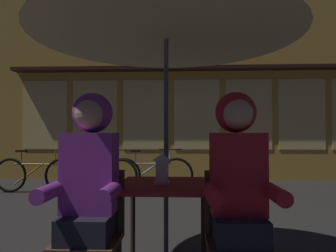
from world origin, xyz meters
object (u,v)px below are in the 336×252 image
cafe_table (166,196)px  lantern (162,168)px  bicycle_nearest (35,175)px  chair_right (237,231)px  person_right_hooded (238,177)px  chair_left (91,229)px  patio_umbrella (166,16)px  person_left_hooded (89,177)px  bicycle_third (150,174)px  bicycle_second (97,174)px

cafe_table → lantern: bearing=-138.2°
lantern → bicycle_nearest: (-2.64, 3.38, -0.51)m
chair_right → person_right_hooded: (0.00, -0.06, 0.36)m
chair_left → patio_umbrella: bearing=37.5°
bicycle_nearest → chair_right: bearing=-49.7°
lantern → chair_right: lantern is taller
patio_umbrella → person_left_hooded: bearing=-138.4°
patio_umbrella → bicycle_nearest: patio_umbrella is taller
person_left_hooded → patio_umbrella: bearing=41.6°
person_left_hooded → person_right_hooded: (0.96, 0.00, 0.00)m
chair_right → person_left_hooded: person_left_hooded is taller
patio_umbrella → lantern: bearing=-138.2°
patio_umbrella → bicycle_third: 3.97m
patio_umbrella → chair_right: patio_umbrella is taller
lantern → bicycle_third: lantern is taller
chair_left → person_right_hooded: size_ratio=0.62×
cafe_table → lantern: size_ratio=3.20×
chair_right → bicycle_third: chair_right is taller
bicycle_nearest → bicycle_second: bearing=6.6°
cafe_table → person_left_hooded: bearing=-138.4°
chair_left → person_left_hooded: (-0.00, -0.06, 0.36)m
patio_umbrella → bicycle_second: 4.17m
cafe_table → chair_right: bearing=-37.5°
person_left_hooded → bicycle_second: (-1.04, 3.91, -0.50)m
chair_left → cafe_table: bearing=37.5°
chair_right → patio_umbrella: bearing=142.5°
person_left_hooded → bicycle_nearest: 4.40m
bicycle_second → patio_umbrella: bearing=-66.5°
cafe_table → bicycle_nearest: 4.30m
person_right_hooded → bicycle_second: 4.42m
chair_right → person_right_hooded: size_ratio=0.62×
cafe_table → chair_right: (0.48, -0.37, -0.15)m
chair_right → cafe_table: bearing=142.5°
patio_umbrella → person_left_hooded: (-0.48, -0.43, -1.21)m
patio_umbrella → bicycle_third: bearing=98.0°
person_left_hooded → person_right_hooded: bearing=0.0°
chair_left → chair_right: size_ratio=1.00×
chair_left → bicycle_third: 3.92m
cafe_table → bicycle_second: bicycle_second is taller
bicycle_third → bicycle_nearest: bearing=-174.9°
person_right_hooded → bicycle_nearest: (-3.15, 3.78, -0.50)m
chair_right → bicycle_nearest: bearing=130.3°
person_left_hooded → bicycle_nearest: (-2.19, 3.78, -0.50)m
person_left_hooded → bicycle_third: size_ratio=0.83×
cafe_table → patio_umbrella: 1.42m
cafe_table → bicycle_second: (-1.52, 3.49, -0.29)m
person_left_hooded → bicycle_nearest: person_left_hooded is taller
person_left_hooded → bicycle_third: bearing=90.2°
lantern → bicycle_nearest: 4.32m
lantern → bicycle_second: (-1.49, 3.52, -0.51)m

